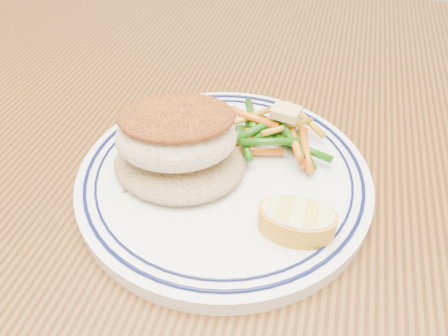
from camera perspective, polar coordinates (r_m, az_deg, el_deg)
dining_table at (r=0.50m, az=-2.69°, el=-5.85°), size 1.50×0.90×0.75m
plate at (r=0.39m, az=-0.00°, el=-1.15°), size 0.26×0.26×0.02m
rice_pilaf at (r=0.38m, az=-5.84°, el=1.15°), size 0.12×0.10×0.02m
fish_fillet at (r=0.36m, az=-6.25°, el=4.65°), size 0.12×0.10×0.05m
vegetable_pile at (r=0.41m, az=6.53°, el=4.67°), size 0.11×0.10×0.03m
butter_pat at (r=0.40m, az=8.11°, el=7.22°), size 0.03×0.02×0.01m
lemon_wedge at (r=0.33m, az=9.49°, el=-6.63°), size 0.06×0.05×0.02m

